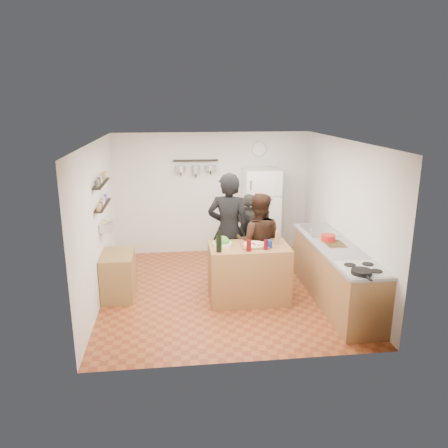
{
  "coord_description": "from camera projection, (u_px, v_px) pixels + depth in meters",
  "views": [
    {
      "loc": [
        -0.8,
        -6.74,
        3.09
      ],
      "look_at": [
        0.0,
        0.1,
        1.15
      ],
      "focal_mm": 35.0,
      "sensor_mm": 36.0,
      "label": 1
    }
  ],
  "objects": [
    {
      "name": "prep_island",
      "position": [
        249.0,
        273.0,
        6.95
      ],
      "size": [
        1.25,
        0.72,
        0.91
      ],
      "primitive_type": "cube",
      "color": "olive",
      "rests_on": "floor"
    },
    {
      "name": "salad_bowl",
      "position": [
        222.0,
        244.0,
        6.82
      ],
      "size": [
        0.29,
        0.29,
        0.06
      ],
      "primitive_type": "cylinder",
      "color": "silver",
      "rests_on": "prep_island"
    },
    {
      "name": "skillet",
      "position": [
        362.0,
        272.0,
        5.69
      ],
      "size": [
        0.27,
        0.27,
        0.05
      ],
      "primitive_type": "cylinder",
      "color": "black",
      "rests_on": "stove_top"
    },
    {
      "name": "pot_rack",
      "position": [
        196.0,
        161.0,
        8.72
      ],
      "size": [
        0.9,
        0.04,
        0.04
      ],
      "primitive_type": "cube",
      "color": "black",
      "rests_on": "back_wall"
    },
    {
      "name": "red_bowl",
      "position": [
        328.0,
        238.0,
        7.04
      ],
      "size": [
        0.23,
        0.23,
        0.1
      ],
      "primitive_type": "cylinder",
      "color": "#B51A14",
      "rests_on": "counter_run"
    },
    {
      "name": "salt_canister",
      "position": [
        270.0,
        244.0,
        6.72
      ],
      "size": [
        0.08,
        0.08,
        0.12
      ],
      "primitive_type": "cylinder",
      "color": "navy",
      "rests_on": "prep_island"
    },
    {
      "name": "pepper_mill",
      "position": [
        277.0,
        239.0,
        6.9
      ],
      "size": [
        0.05,
        0.05,
        0.17
      ],
      "primitive_type": "cylinder",
      "color": "olive",
      "rests_on": "prep_island"
    },
    {
      "name": "room_shell",
      "position": [
        222.0,
        214.0,
        7.41
      ],
      "size": [
        4.2,
        4.2,
        4.2
      ],
      "color": "brown",
      "rests_on": "ground"
    },
    {
      "name": "person_back",
      "position": [
        249.0,
        236.0,
        7.81
      ],
      "size": [
        0.97,
        0.76,
        1.53
      ],
      "primitive_type": "imported",
      "rotation": [
        0.0,
        0.0,
        2.64
      ],
      "color": "#2E2C29",
      "rests_on": "floor"
    },
    {
      "name": "spice_shelf_lower",
      "position": [
        103.0,
        205.0,
        6.94
      ],
      "size": [
        0.12,
        1.0,
        0.02
      ],
      "primitive_type": "cube",
      "color": "black",
      "rests_on": "left_wall"
    },
    {
      "name": "produce_basket",
      "position": [
        107.0,
        226.0,
        7.04
      ],
      "size": [
        0.18,
        0.35,
        0.14
      ],
      "primitive_type": "cube",
      "color": "silver",
      "rests_on": "left_wall"
    },
    {
      "name": "stove_top",
      "position": [
        363.0,
        269.0,
        5.88
      ],
      "size": [
        0.6,
        0.62,
        0.02
      ],
      "primitive_type": "cube",
      "color": "white",
      "rests_on": "counter_run"
    },
    {
      "name": "side_table",
      "position": [
        119.0,
        275.0,
        7.11
      ],
      "size": [
        0.5,
        0.8,
        0.73
      ],
      "primitive_type": "cube",
      "color": "olive",
      "rests_on": "floor"
    },
    {
      "name": "spice_shelf_upper",
      "position": [
        101.0,
        183.0,
        6.85
      ],
      "size": [
        0.12,
        1.0,
        0.02
      ],
      "primitive_type": "cube",
      "color": "black",
      "rests_on": "left_wall"
    },
    {
      "name": "person_center",
      "position": [
        258.0,
        242.0,
        7.28
      ],
      "size": [
        0.91,
        0.77,
        1.66
      ],
      "primitive_type": "imported",
      "rotation": [
        0.0,
        0.0,
        2.95
      ],
      "color": "black",
      "rests_on": "floor"
    },
    {
      "name": "cutting_board",
      "position": [
        335.0,
        245.0,
        6.89
      ],
      "size": [
        0.3,
        0.4,
        0.02
      ],
      "primitive_type": "cube",
      "color": "olive",
      "rests_on": "counter_run"
    },
    {
      "name": "wine_bottle",
      "position": [
        219.0,
        244.0,
        6.52
      ],
      "size": [
        0.08,
        0.08,
        0.26
      ],
      "primitive_type": "cylinder",
      "color": "black",
      "rests_on": "prep_island"
    },
    {
      "name": "counter_run",
      "position": [
        335.0,
        274.0,
        6.92
      ],
      "size": [
        0.63,
        2.63,
        0.9
      ],
      "primitive_type": "cube",
      "color": "#9E7042",
      "rests_on": "floor"
    },
    {
      "name": "sink",
      "position": [
        319.0,
        231.0,
        7.6
      ],
      "size": [
        0.5,
        0.8,
        0.03
      ],
      "primitive_type": "cube",
      "color": "silver",
      "rests_on": "counter_run"
    },
    {
      "name": "wine_glass_near",
      "position": [
        249.0,
        246.0,
        6.56
      ],
      "size": [
        0.07,
        0.07,
        0.18
      ],
      "primitive_type": "cylinder",
      "color": "#530709",
      "rests_on": "prep_island"
    },
    {
      "name": "wine_glass_far",
      "position": [
        266.0,
        245.0,
        6.64
      ],
      "size": [
        0.06,
        0.06,
        0.15
      ],
      "primitive_type": "cylinder",
      "color": "#4E0615",
      "rests_on": "prep_island"
    },
    {
      "name": "pizza_board",
      "position": [
        255.0,
        246.0,
        6.81
      ],
      "size": [
        0.42,
        0.34,
        0.02
      ],
      "primitive_type": "cube",
      "color": "brown",
      "rests_on": "prep_island"
    },
    {
      "name": "person_left",
      "position": [
        229.0,
        231.0,
        7.34
      ],
      "size": [
        0.83,
        0.66,
        1.98
      ],
      "primitive_type": "imported",
      "rotation": [
        0.0,
        0.0,
        2.86
      ],
      "color": "black",
      "rests_on": "floor"
    },
    {
      "name": "fridge",
      "position": [
        261.0,
        213.0,
        8.91
      ],
      "size": [
        0.7,
        0.68,
        1.8
      ],
      "primitive_type": "cube",
      "color": "white",
      "rests_on": "floor"
    },
    {
      "name": "pizza",
      "position": [
        255.0,
        244.0,
        6.8
      ],
      "size": [
        0.34,
        0.34,
        0.02
      ],
      "primitive_type": "cylinder",
      "color": "beige",
      "rests_on": "pizza_board"
    },
    {
      "name": "wall_clock",
      "position": [
        259.0,
        149.0,
        8.89
      ],
      "size": [
        0.3,
        0.03,
        0.3
      ],
      "primitive_type": "cylinder",
      "rotation": [
        1.57,
        0.0,
        0.0
      ],
      "color": "silver",
      "rests_on": "back_wall"
    }
  ]
}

